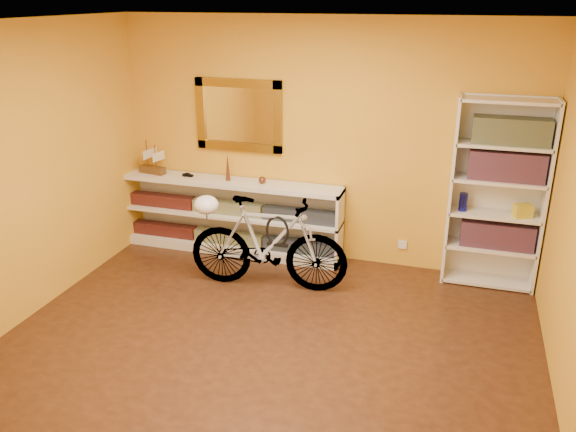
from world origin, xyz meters
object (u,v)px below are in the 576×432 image
(helmet, at_px, (206,205))
(bookcase, at_px, (497,195))
(console_unit, at_px, (229,216))
(bicycle, at_px, (268,243))

(helmet, bearing_deg, bookcase, 16.49)
(bookcase, height_order, helmet, bookcase)
(console_unit, bearing_deg, bookcase, 0.51)
(console_unit, height_order, helmet, helmet)
(bicycle, height_order, helmet, bicycle)
(console_unit, distance_m, bookcase, 2.87)
(console_unit, bearing_deg, bicycle, -45.08)
(helmet, bearing_deg, console_unit, 97.19)
(console_unit, height_order, bicycle, bicycle)
(helmet, bearing_deg, bicycle, 5.94)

